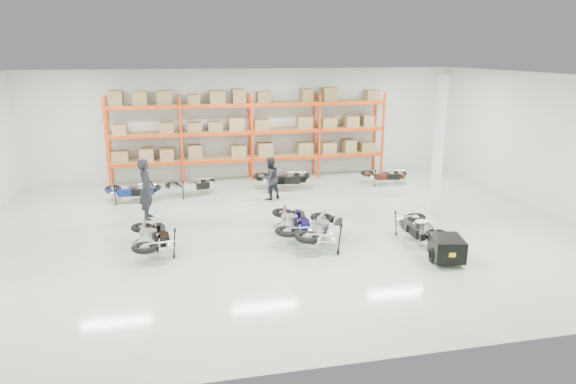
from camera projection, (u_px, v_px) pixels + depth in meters
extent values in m
plane|color=#ADC1AE|center=(283.00, 229.00, 15.46)|extent=(18.00, 18.00, 0.00)
plane|color=white|center=(283.00, 77.00, 14.26)|extent=(18.00, 18.00, 0.00)
plane|color=silver|center=(249.00, 124.00, 21.45)|extent=(18.00, 0.00, 18.00)
plane|color=silver|center=(372.00, 240.00, 8.27)|extent=(18.00, 0.00, 18.00)
plane|color=silver|center=(553.00, 144.00, 16.72)|extent=(0.00, 14.00, 14.00)
cube|color=#EA3C0C|center=(107.00, 145.00, 19.48)|extent=(0.08, 0.08, 3.50)
cube|color=#EA3C0C|center=(109.00, 141.00, 20.33)|extent=(0.08, 0.08, 3.50)
cube|color=#EA3C0C|center=(182.00, 142.00, 20.06)|extent=(0.08, 0.08, 3.50)
cube|color=#EA3C0C|center=(181.00, 138.00, 20.91)|extent=(0.08, 0.08, 3.50)
cube|color=#EA3C0C|center=(252.00, 139.00, 20.64)|extent=(0.08, 0.08, 3.50)
cube|color=#EA3C0C|center=(249.00, 136.00, 21.49)|extent=(0.08, 0.08, 3.50)
cube|color=#EA3C0C|center=(319.00, 137.00, 21.22)|extent=(0.08, 0.08, 3.50)
cube|color=#EA3C0C|center=(314.00, 134.00, 22.07)|extent=(0.08, 0.08, 3.50)
cube|color=#EA3C0C|center=(383.00, 135.00, 21.80)|extent=(0.08, 0.08, 3.50)
cube|color=#EA3C0C|center=(375.00, 131.00, 22.64)|extent=(0.08, 0.08, 3.50)
cube|color=#EA3C0C|center=(146.00, 165.00, 20.00)|extent=(2.70, 0.08, 0.12)
cube|color=#EA3C0C|center=(147.00, 160.00, 20.85)|extent=(2.70, 0.08, 0.12)
cube|color=#9C8150|center=(147.00, 161.00, 20.40)|extent=(2.68, 0.88, 0.02)
cube|color=#9C8150|center=(146.00, 155.00, 20.34)|extent=(2.40, 0.70, 0.44)
cube|color=#EA3C0C|center=(218.00, 162.00, 20.58)|extent=(2.70, 0.08, 0.12)
cube|color=#EA3C0C|center=(216.00, 157.00, 21.42)|extent=(2.70, 0.08, 0.12)
cube|color=#9C8150|center=(217.00, 158.00, 20.98)|extent=(2.68, 0.88, 0.02)
cube|color=#9C8150|center=(217.00, 152.00, 20.92)|extent=(2.40, 0.70, 0.44)
cube|color=#EA3C0C|center=(286.00, 159.00, 21.16)|extent=(2.70, 0.08, 0.12)
cube|color=#EA3C0C|center=(282.00, 154.00, 22.00)|extent=(2.70, 0.08, 0.12)
cube|color=#9C8150|center=(284.00, 155.00, 21.56)|extent=(2.68, 0.88, 0.02)
cube|color=#9C8150|center=(284.00, 149.00, 21.50)|extent=(2.40, 0.70, 0.44)
cube|color=#EA3C0C|center=(351.00, 156.00, 21.73)|extent=(2.70, 0.08, 0.12)
cube|color=#EA3C0C|center=(344.00, 152.00, 22.58)|extent=(2.70, 0.08, 0.12)
cube|color=#9C8150|center=(347.00, 152.00, 22.14)|extent=(2.68, 0.88, 0.02)
cube|color=#9C8150|center=(348.00, 147.00, 22.08)|extent=(2.40, 0.70, 0.44)
cube|color=#EA3C0C|center=(144.00, 137.00, 19.71)|extent=(2.70, 0.08, 0.12)
cube|color=#EA3C0C|center=(145.00, 133.00, 20.55)|extent=(2.70, 0.08, 0.12)
cube|color=#9C8150|center=(145.00, 133.00, 20.11)|extent=(2.68, 0.88, 0.02)
cube|color=#9C8150|center=(144.00, 127.00, 20.05)|extent=(2.40, 0.70, 0.44)
cube|color=#EA3C0C|center=(217.00, 134.00, 20.29)|extent=(2.70, 0.08, 0.12)
cube|color=#EA3C0C|center=(215.00, 131.00, 21.13)|extent=(2.70, 0.08, 0.12)
cube|color=#9C8150|center=(216.00, 131.00, 20.69)|extent=(2.68, 0.88, 0.02)
cube|color=#9C8150|center=(216.00, 125.00, 20.63)|extent=(2.40, 0.70, 0.44)
cube|color=#EA3C0C|center=(286.00, 132.00, 20.86)|extent=(2.70, 0.08, 0.12)
cube|color=#EA3C0C|center=(282.00, 129.00, 21.71)|extent=(2.70, 0.08, 0.12)
cube|color=#9C8150|center=(284.00, 129.00, 21.27)|extent=(2.68, 0.88, 0.02)
cube|color=#9C8150|center=(284.00, 123.00, 21.21)|extent=(2.40, 0.70, 0.44)
cube|color=#EA3C0C|center=(352.00, 130.00, 21.44)|extent=(2.70, 0.08, 0.12)
cube|color=#EA3C0C|center=(345.00, 127.00, 22.29)|extent=(2.70, 0.08, 0.12)
cube|color=#9C8150|center=(348.00, 127.00, 21.85)|extent=(2.68, 0.88, 0.02)
cube|color=#9C8150|center=(348.00, 121.00, 21.79)|extent=(2.40, 0.70, 0.44)
cube|color=#EA3C0C|center=(142.00, 108.00, 19.41)|extent=(2.70, 0.08, 0.12)
cube|color=#EA3C0C|center=(143.00, 106.00, 20.26)|extent=(2.70, 0.08, 0.12)
cube|color=#9C8150|center=(142.00, 105.00, 19.82)|extent=(2.68, 0.88, 0.02)
cube|color=#9C8150|center=(142.00, 99.00, 19.76)|extent=(2.40, 0.70, 0.44)
cube|color=#EA3C0C|center=(216.00, 106.00, 19.99)|extent=(2.70, 0.08, 0.12)
cube|color=#EA3C0C|center=(214.00, 104.00, 20.84)|extent=(2.70, 0.08, 0.12)
cube|color=#9C8150|center=(215.00, 103.00, 20.40)|extent=(2.68, 0.88, 0.02)
cube|color=#9C8150|center=(215.00, 98.00, 20.34)|extent=(2.40, 0.70, 0.44)
cube|color=#EA3C0C|center=(286.00, 105.00, 20.57)|extent=(2.70, 0.08, 0.12)
cube|color=#EA3C0C|center=(282.00, 103.00, 21.42)|extent=(2.70, 0.08, 0.12)
cube|color=#9C8150|center=(284.00, 102.00, 20.98)|extent=(2.68, 0.88, 0.02)
cube|color=#9C8150|center=(284.00, 96.00, 20.91)|extent=(2.40, 0.70, 0.44)
cube|color=#EA3C0C|center=(353.00, 103.00, 21.15)|extent=(2.70, 0.08, 0.12)
cube|color=#EA3C0C|center=(346.00, 101.00, 22.00)|extent=(2.70, 0.08, 0.12)
cube|color=#9C8150|center=(349.00, 101.00, 21.55)|extent=(2.68, 0.88, 0.02)
cube|color=#9C8150|center=(349.00, 95.00, 21.49)|extent=(2.40, 0.70, 0.44)
cube|color=white|center=(439.00, 146.00, 16.40)|extent=(0.25, 0.25, 4.50)
cube|color=black|center=(447.00, 248.00, 12.93)|extent=(0.93, 1.08, 0.54)
cube|color=yellow|center=(457.00, 255.00, 12.49)|extent=(0.16, 0.05, 0.11)
torus|color=black|center=(433.00, 256.00, 12.91)|extent=(0.08, 0.37, 0.37)
torus|color=black|center=(460.00, 254.00, 13.06)|extent=(0.08, 0.37, 0.37)
cylinder|color=black|center=(435.00, 237.00, 13.52)|extent=(0.24, 0.87, 0.04)
imported|color=black|center=(146.00, 189.00, 16.19)|extent=(0.52, 0.74, 1.95)
imported|color=#212329|center=(270.00, 178.00, 18.40)|extent=(0.93, 0.85, 1.54)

